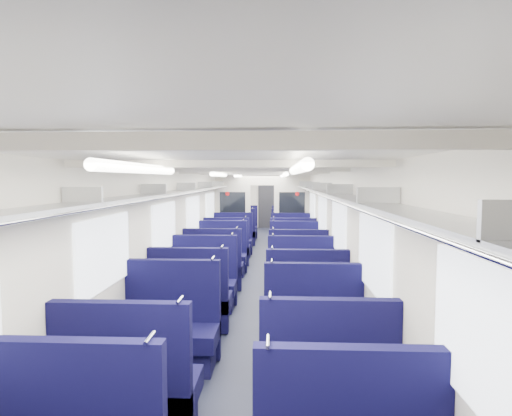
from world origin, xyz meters
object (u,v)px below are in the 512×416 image
(seat_5, at_px, (326,390))
(end_door, at_px, (267,205))
(seat_19, at_px, (291,243))
(seat_8, at_px, (191,303))
(seat_14, at_px, (222,258))
(seat_9, at_px, (306,306))
(seat_21, at_px, (289,234))
(seat_15, at_px, (295,259))
(seat_16, at_px, (227,250))
(seat_20, at_px, (238,234))
(seat_7, at_px, (314,340))
(seat_12, at_px, (214,270))
(seat_22, at_px, (241,229))
(seat_11, at_px, (302,287))
(seat_18, at_px, (232,243))
(seat_4, at_px, (129,394))
(seat_13, at_px, (298,271))
(seat_10, at_px, (203,286))
(bulkhead, at_px, (262,211))
(seat_6, at_px, (170,333))
(seat_23, at_px, (288,229))
(seat_17, at_px, (293,251))

(seat_5, bearing_deg, end_door, 93.19)
(seat_19, bearing_deg, seat_8, -106.46)
(seat_14, bearing_deg, seat_9, -64.58)
(seat_21, bearing_deg, seat_15, -90.00)
(seat_8, height_order, seat_19, same)
(seat_15, distance_m, seat_16, 1.96)
(seat_5, distance_m, seat_20, 10.12)
(seat_7, bearing_deg, seat_19, 90.00)
(seat_7, distance_m, seat_12, 3.86)
(seat_15, bearing_deg, seat_12, -143.93)
(seat_9, bearing_deg, seat_22, 100.52)
(seat_11, height_order, seat_15, same)
(seat_8, bearing_deg, seat_7, -37.61)
(seat_16, bearing_deg, seat_19, 35.04)
(seat_8, height_order, seat_21, same)
(seat_14, height_order, seat_18, same)
(seat_4, xyz_separation_m, seat_13, (1.66, 4.67, 0.00))
(end_door, bearing_deg, seat_10, -94.12)
(seat_8, relative_size, seat_12, 1.00)
(seat_4, bearing_deg, bulkhead, 84.64)
(seat_8, relative_size, seat_19, 1.00)
(seat_6, distance_m, seat_9, 1.99)
(end_door, xyz_separation_m, seat_5, (0.83, -14.88, -0.61))
(seat_4, xyz_separation_m, seat_8, (0.00, 2.52, 0.00))
(seat_14, relative_size, seat_15, 1.00)
(seat_6, bearing_deg, seat_10, 90.00)
(bulkhead, relative_size, seat_15, 2.22)
(seat_10, height_order, seat_20, same)
(seat_12, relative_size, seat_20, 1.00)
(seat_19, bearing_deg, seat_4, -101.52)
(seat_12, relative_size, seat_23, 1.00)
(seat_11, bearing_deg, seat_18, 109.35)
(seat_5, bearing_deg, seat_23, 90.00)
(seat_12, relative_size, seat_21, 1.00)
(seat_22, bearing_deg, seat_16, -90.00)
(seat_5, distance_m, seat_23, 11.20)
(seat_5, distance_m, seat_11, 3.33)
(seat_17, distance_m, seat_23, 4.39)
(seat_4, relative_size, seat_16, 1.00)
(seat_7, xyz_separation_m, seat_9, (0.00, 1.22, 0.00))
(seat_9, bearing_deg, seat_10, 147.80)
(end_door, relative_size, seat_7, 1.59)
(bulkhead, relative_size, seat_6, 2.22)
(seat_5, xyz_separation_m, seat_12, (-1.66, 4.57, 0.00))
(end_door, height_order, seat_13, end_door)
(bulkhead, bearing_deg, seat_4, -95.36)
(seat_8, xyz_separation_m, seat_18, (0.00, 5.69, 0.00))
(end_door, height_order, seat_12, end_door)
(seat_5, bearing_deg, seat_4, -174.62)
(seat_5, bearing_deg, seat_16, 103.67)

